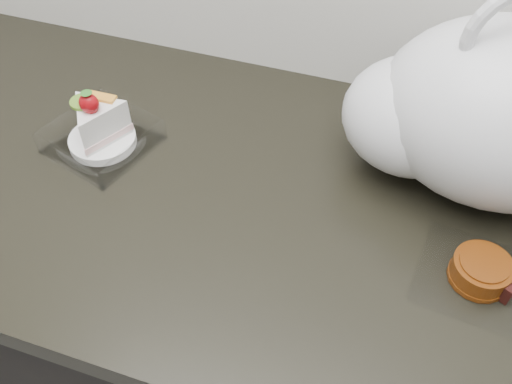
% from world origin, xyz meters
% --- Properties ---
extents(counter, '(2.04, 0.64, 0.90)m').
position_xyz_m(counter, '(0.00, 1.69, 0.45)').
color(counter, black).
rests_on(counter, ground).
extents(cake_tray, '(0.18, 0.18, 0.11)m').
position_xyz_m(cake_tray, '(-0.23, 1.71, 0.93)').
color(cake_tray, white).
rests_on(cake_tray, counter).
extents(mooncake_wrap, '(0.17, 0.16, 0.04)m').
position_xyz_m(mooncake_wrap, '(0.37, 1.64, 0.91)').
color(mooncake_wrap, white).
rests_on(mooncake_wrap, counter).
extents(plastic_bag, '(0.45, 0.36, 0.32)m').
position_xyz_m(plastic_bag, '(0.33, 1.82, 1.03)').
color(plastic_bag, silver).
rests_on(plastic_bag, counter).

